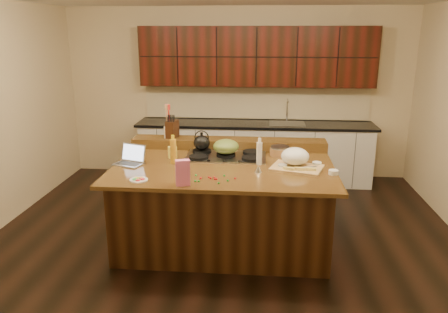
{
  "coord_description": "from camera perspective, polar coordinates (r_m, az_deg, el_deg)",
  "views": [
    {
      "loc": [
        0.41,
        -4.55,
        2.34
      ],
      "look_at": [
        0.0,
        0.05,
        1.0
      ],
      "focal_mm": 35.0,
      "sensor_mm": 36.0,
      "label": 1
    }
  ],
  "objects": [
    {
      "name": "island",
      "position": [
        4.94,
        -0.05,
        -6.14
      ],
      "size": [
        2.4,
        1.6,
        0.92
      ],
      "color": "black",
      "rests_on": "ground"
    },
    {
      "name": "ramekin_c",
      "position": [
        4.69,
        7.66,
        -1.29
      ],
      "size": [
        0.1,
        0.1,
        0.04
      ],
      "primitive_type": "cylinder",
      "rotation": [
        0.0,
        0.0,
        0.04
      ],
      "color": "white",
      "rests_on": "island"
    },
    {
      "name": "back_counter",
      "position": [
        6.91,
        4.1,
        4.83
      ],
      "size": [
        3.7,
        0.66,
        2.4
      ],
      "color": "silver",
      "rests_on": "ground"
    },
    {
      "name": "gumdrop_11",
      "position": [
        4.26,
        0.48,
        -3.15
      ],
      "size": [
        0.02,
        0.02,
        0.02
      ],
      "primitive_type": "ellipsoid",
      "color": "#198C26",
      "rests_on": "island"
    },
    {
      "name": "room",
      "position": [
        4.67,
        -0.05,
        3.95
      ],
      "size": [
        5.52,
        5.02,
        2.72
      ],
      "color": "black",
      "rests_on": "ground"
    },
    {
      "name": "gumdrop_1",
      "position": [
        4.25,
        -3.33,
        -3.23
      ],
      "size": [
        0.02,
        0.02,
        0.02
      ],
      "primitive_type": "ellipsoid",
      "color": "#198C26",
      "rests_on": "island"
    },
    {
      "name": "kettle",
      "position": [
        5.19,
        -2.93,
        1.82
      ],
      "size": [
        0.23,
        0.23,
        0.18
      ],
      "primitive_type": "ellipsoid",
      "rotation": [
        0.0,
        0.0,
        -0.19
      ],
      "color": "black",
      "rests_on": "cooktop"
    },
    {
      "name": "gumdrop_6",
      "position": [
        4.34,
        -3.07,
        -2.82
      ],
      "size": [
        0.02,
        0.02,
        0.02
      ],
      "primitive_type": "ellipsoid",
      "color": "red",
      "rests_on": "island"
    },
    {
      "name": "gumdrop_12",
      "position": [
        4.3,
        -1.22,
        -2.96
      ],
      "size": [
        0.02,
        0.02,
        0.02
      ],
      "primitive_type": "ellipsoid",
      "color": "red",
      "rests_on": "island"
    },
    {
      "name": "gumdrop_10",
      "position": [
        4.35,
        -1.26,
        -2.74
      ],
      "size": [
        0.02,
        0.02,
        0.02
      ],
      "primitive_type": "ellipsoid",
      "color": "red",
      "rests_on": "island"
    },
    {
      "name": "oil_bottle",
      "position": [
        4.84,
        -6.64,
        0.67
      ],
      "size": [
        0.08,
        0.08,
        0.27
      ],
      "primitive_type": "cylinder",
      "rotation": [
        0.0,
        0.0,
        0.2
      ],
      "color": "gold",
      "rests_on": "island"
    },
    {
      "name": "wooden_tray",
      "position": [
        4.74,
        9.33,
        -0.3
      ],
      "size": [
        0.61,
        0.52,
        0.21
      ],
      "rotation": [
        0.0,
        0.0,
        -0.31
      ],
      "color": "tan",
      "rests_on": "island"
    },
    {
      "name": "back_ledge",
      "position": [
        5.44,
        0.61,
        1.71
      ],
      "size": [
        2.4,
        0.3,
        0.12
      ],
      "primitive_type": "cube",
      "color": "black",
      "rests_on": "island"
    },
    {
      "name": "ramekin_b",
      "position": [
        4.6,
        14.1,
        -2.0
      ],
      "size": [
        0.12,
        0.12,
        0.04
      ],
      "primitive_type": "cylinder",
      "rotation": [
        0.0,
        0.0,
        -0.2
      ],
      "color": "white",
      "rests_on": "island"
    },
    {
      "name": "gumdrop_3",
      "position": [
        4.41,
        0.03,
        -2.5
      ],
      "size": [
        0.02,
        0.02,
        0.02
      ],
      "primitive_type": "ellipsoid",
      "color": "#198C26",
      "rests_on": "island"
    },
    {
      "name": "gumdrop_7",
      "position": [
        4.2,
        -0.7,
        -3.47
      ],
      "size": [
        0.02,
        0.02,
        0.02
      ],
      "primitive_type": "ellipsoid",
      "color": "#198C26",
      "rests_on": "island"
    },
    {
      "name": "gumdrop_4",
      "position": [
        4.32,
        1.47,
        -2.87
      ],
      "size": [
        0.02,
        0.02,
        0.02
      ],
      "primitive_type": "ellipsoid",
      "color": "red",
      "rests_on": "island"
    },
    {
      "name": "gumdrop_0",
      "position": [
        4.31,
        -0.99,
        -2.93
      ],
      "size": [
        0.02,
        0.02,
        0.02
      ],
      "primitive_type": "ellipsoid",
      "color": "red",
      "rests_on": "island"
    },
    {
      "name": "gumdrop_5",
      "position": [
        4.26,
        -3.78,
        -3.21
      ],
      "size": [
        0.02,
        0.02,
        0.02
      ],
      "primitive_type": "ellipsoid",
      "color": "#198C26",
      "rests_on": "island"
    },
    {
      "name": "candy_plate",
      "position": [
        4.37,
        -11.08,
        -3.02
      ],
      "size": [
        0.23,
        0.23,
        0.01
      ],
      "primitive_type": "cylinder",
      "rotation": [
        0.0,
        0.0,
        -0.39
      ],
      "color": "white",
      "rests_on": "island"
    },
    {
      "name": "green_bowl",
      "position": [
        5.04,
        0.25,
        1.31
      ],
      "size": [
        0.3,
        0.3,
        0.16
      ],
      "primitive_type": "ellipsoid",
      "rotation": [
        0.0,
        0.0,
        0.0
      ],
      "color": "#5A702C",
      "rests_on": "cooktop"
    },
    {
      "name": "package_box",
      "position": [
        5.06,
        -6.74,
        0.57
      ],
      "size": [
        0.11,
        0.1,
        0.13
      ],
      "primitive_type": "cube",
      "rotation": [
        0.0,
        0.0,
        0.38
      ],
      "color": "#E5DB51",
      "rests_on": "island"
    },
    {
      "name": "kitchen_timer",
      "position": [
        4.55,
        4.48,
        -1.61
      ],
      "size": [
        0.1,
        0.1,
        0.07
      ],
      "primitive_type": "cone",
      "rotation": [
        0.0,
        0.0,
        0.36
      ],
      "color": "silver",
      "rests_on": "island"
    },
    {
      "name": "utensil_crock",
      "position": [
        5.52,
        -7.24,
        3.17
      ],
      "size": [
        0.15,
        0.15,
        0.14
      ],
      "primitive_type": "cylinder",
      "rotation": [
        0.0,
        0.0,
        0.3
      ],
      "color": "white",
      "rests_on": "back_ledge"
    },
    {
      "name": "gumdrop_8",
      "position": [
        4.36,
        -1.98,
        -2.72
      ],
      "size": [
        0.02,
        0.02,
        0.02
      ],
      "primitive_type": "ellipsoid",
      "color": "red",
      "rests_on": "island"
    },
    {
      "name": "strainer_bowl",
      "position": [
        5.17,
        7.33,
        0.63
      ],
      "size": [
        0.3,
        0.3,
        0.09
      ],
      "primitive_type": "cylinder",
      "rotation": [
        0.0,
        0.0,
        0.27
      ],
      "color": "#996B3F",
      "rests_on": "island"
    },
    {
      "name": "cooktop",
      "position": [
        5.07,
        0.25,
        0.09
      ],
      "size": [
        0.92,
        0.52,
        0.05
      ],
      "color": "gray",
      "rests_on": "island"
    },
    {
      "name": "vinegar_bottle",
      "position": [
        4.78,
        4.63,
        0.39
      ],
      "size": [
        0.08,
        0.08,
        0.25
      ],
      "primitive_type": "cylinder",
      "rotation": [
        0.0,
        0.0,
        -0.34
      ],
      "color": "silver",
      "rests_on": "island"
    },
    {
      "name": "ramekin_a",
      "position": [
        4.84,
        12.04,
        -0.97
      ],
      "size": [
        0.13,
        0.13,
        0.04
      ],
      "primitive_type": "cylinder",
      "rotation": [
        0.0,
        0.0,
        -0.42
      ],
      "color": "white",
      "rests_on": "island"
    },
    {
      "name": "gumdrop_9",
      "position": [
        4.43,
        -3.69,
        -2.44
      ],
      "size": [
        0.02,
        0.02,
        0.02
      ],
      "primitive_type": "ellipsoid",
      "color": "#198C26",
      "rests_on": "island"
    },
    {
      "name": "pink_bag",
      "position": [
        4.14,
        -5.41,
        -2.11
      ],
      "size": [
        0.15,
        0.11,
        0.25
      ],
      "primitive_type": "cube",
      "rotation": [
        0.0,
        0.0,
        0.28
      ],
      "color": "pink",
      "rests_on": "island"
    },
    {
      "name": "gumdrop_2",
      "position": [
        4.33,
        -1.74,
        -2.84
      ],
      "size": [
        0.02,
        0.02,
        0.02
      ],
      "primitive_type": "ellipsoid",
      "color": "red",
      "rests_on": "island"
    },
    {
      "name": "knife_block",
      "position": [
        5.5,
        -6.78,
        3.55
      ],
      "size": [
        0.15,
        0.2,
        0.22
      ],
      "primitive_type": "cube",
      "rotation": [
        0.0,
        0.0,
        -0.26
      ],
      "color": "black",
      "rests_on": "back_ledge"
    },
    {
      "name": "laptop",
      "position": [
        4.92,
        -12.08,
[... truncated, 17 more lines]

